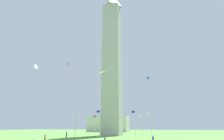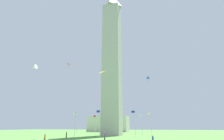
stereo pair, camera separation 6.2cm
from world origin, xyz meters
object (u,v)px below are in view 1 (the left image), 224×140
flagpole_se (135,122)px  kite_yellow_diamond (102,72)px  kite_blue_delta (149,78)px  kite_white_delta (34,67)px  person_green_shirt (66,135)px  flagpole_sw (142,123)px  flagpole_e (100,122)px  obelisk_monument (112,56)px  person_purple_shirt (105,136)px  kite_pink_diamond (69,64)px  flagpole_ne (75,123)px  distant_building (108,124)px  flagpole_nw (95,124)px  person_orange_shirt (45,138)px  flagpole_n (77,123)px  flagpole_w (120,124)px  flagpole_s (151,123)px

flagpole_se → kite_yellow_diamond: 30.24m
kite_blue_delta → kite_yellow_diamond: bearing=76.7°
flagpole_se → kite_white_delta: size_ratio=3.32×
person_green_shirt → kite_blue_delta: kite_blue_delta is taller
flagpole_sw → flagpole_e: bearing=67.5°
flagpole_sw → kite_blue_delta: (-4.95, 24.19, 11.89)m
obelisk_monument → kite_white_delta: bearing=70.8°
person_purple_shirt → kite_pink_diamond: kite_pink_diamond is taller
person_purple_shirt → kite_white_delta: kite_white_delta is taller
flagpole_sw → kite_white_delta: size_ratio=3.32×
flagpole_se → person_green_shirt: (18.19, 7.33, -3.41)m
kite_white_delta → kite_blue_delta: (-25.31, -16.33, -0.15)m
flagpole_ne → distant_building: (5.05, -56.64, 0.37)m
kite_white_delta → person_purple_shirt: bearing=-151.9°
person_purple_shirt → flagpole_nw: bearing=14.4°
obelisk_monument → flagpole_nw: size_ratio=7.73×
person_orange_shirt → kite_yellow_diamond: 18.18m
flagpole_ne → flagpole_se: 19.40m
flagpole_e → flagpole_se: same height
kite_blue_delta → distant_building: (29.40, -61.43, -11.52)m
flagpole_sw → person_purple_shirt: (5.29, 32.49, -3.38)m
flagpole_nw → kite_blue_delta: kite_blue_delta is taller
person_green_shirt → kite_white_delta: 20.82m
flagpole_n → flagpole_e: size_ratio=1.00×
obelisk_monument → flagpole_sw: size_ratio=7.73×
person_purple_shirt → kite_blue_delta: size_ratio=0.79×
flagpole_w → kite_white_delta: bearing=76.6°
kite_pink_diamond → kite_yellow_diamond: (-19.07, 23.60, -11.07)m
flagpole_s → kite_blue_delta: (-0.94, 14.49, 11.89)m
kite_yellow_diamond → person_orange_shirt: bearing=-25.8°
flagpole_w → person_green_shirt: bearing=74.6°
flagpole_se → kite_yellow_diamond: (0.86, 29.44, 6.88)m
flagpole_ne → kite_blue_delta: (-24.36, 4.79, 11.89)m
obelisk_monument → person_purple_shirt: bearing=100.8°
flagpole_se → person_purple_shirt: flagpole_se is taller
kite_white_delta → kite_blue_delta: 30.12m
flagpole_w → flagpole_nw: bearing=22.5°
flagpole_se → flagpole_w: bearing=-67.5°
flagpole_n → flagpole_sw: bearing=-157.5°
flagpole_s → kite_white_delta: kite_white_delta is taller
flagpole_w → person_purple_shirt: bearing=96.9°
person_purple_shirt → kite_blue_delta: (-10.25, -8.30, 15.27)m
kite_pink_diamond → flagpole_e: bearing=-169.9°
flagpole_ne → kite_pink_diamond: kite_pink_diamond is taller
person_green_shirt → kite_pink_diamond: size_ratio=1.08×
person_green_shirt → kite_white_delta: bearing=-174.0°
person_purple_shirt → distant_building: (19.16, -69.72, 3.75)m
obelisk_monument → flagpole_se: obelisk_monument is taller
flagpole_n → kite_white_delta: kite_white_delta is taller
flagpole_sw → kite_yellow_diamond: (0.86, 48.84, 6.88)m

